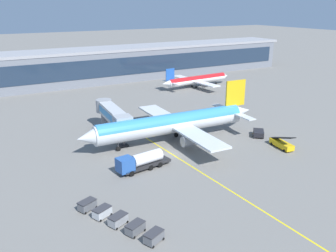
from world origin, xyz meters
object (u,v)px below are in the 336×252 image
object	(u,v)px
pushback_tug	(258,133)
baggage_cart_2	(118,220)
fuel_tanker	(140,161)
commuter_jet_near	(197,80)
baggage_cart_4	(87,205)
baggage_cart_0	(154,237)
main_airliner	(173,123)
baggage_cart_3	(102,212)
belt_loader	(282,144)
baggage_cart_1	(135,228)

from	to	relation	value
pushback_tug	baggage_cart_2	bearing A→B (deg)	-158.03
fuel_tanker	commuter_jet_near	bearing A→B (deg)	47.49
baggage_cart_4	baggage_cart_0	bearing A→B (deg)	-67.15
main_airliner	pushback_tug	world-z (taller)	main_airliner
main_airliner	commuter_jet_near	distance (m)	55.96
fuel_tanker	baggage_cart_2	distance (m)	17.61
main_airliner	pushback_tug	bearing A→B (deg)	-21.27
commuter_jet_near	baggage_cart_2	bearing A→B (deg)	-131.24
main_airliner	baggage_cart_2	distance (m)	33.65
main_airliner	baggage_cart_3	bearing A→B (deg)	-138.98
baggage_cart_4	commuter_jet_near	distance (m)	86.79
belt_loader	baggage_cart_2	world-z (taller)	belt_loader
baggage_cart_2	baggage_cart_4	distance (m)	6.40
baggage_cart_3	commuter_jet_near	size ratio (longest dim) A/B	0.10
baggage_cart_1	baggage_cart_4	xyz separation A→B (m)	(-3.73, 8.85, 0.00)
baggage_cart_4	baggage_cart_2	bearing A→B (deg)	-67.15
fuel_tanker	commuter_jet_near	world-z (taller)	commuter_jet_near
pushback_tug	belt_loader	bearing A→B (deg)	-95.91
belt_loader	baggage_cart_2	distance (m)	42.05
pushback_tug	baggage_cart_0	world-z (taller)	baggage_cart_0
fuel_tanker	baggage_cart_1	world-z (taller)	fuel_tanker
pushback_tug	baggage_cart_1	world-z (taller)	baggage_cart_1
main_airliner	baggage_cart_1	distance (m)	35.03
baggage_cart_2	baggage_cart_0	bearing A→B (deg)	-67.15
baggage_cart_2	baggage_cart_3	bearing A→B (deg)	112.85
pushback_tug	commuter_jet_near	bearing A→B (deg)	71.29
fuel_tanker	commuter_jet_near	distance (m)	71.88
pushback_tug	baggage_cart_3	world-z (taller)	baggage_cart_3
baggage_cart_0	baggage_cart_4	bearing A→B (deg)	112.85
baggage_cart_3	commuter_jet_near	xyz separation A→B (m)	(60.15, 64.25, 2.01)
main_airliner	fuel_tanker	distance (m)	16.41
fuel_tanker	baggage_cart_4	xyz separation A→B (m)	(-12.83, -8.32, -0.96)
main_airliner	pushback_tug	distance (m)	20.36
main_airliner	baggage_cart_2	world-z (taller)	main_airliner
belt_loader	baggage_cart_0	xyz separation A→B (m)	(-38.58, -14.96, -0.21)
baggage_cart_3	pushback_tug	bearing A→B (deg)	17.92
fuel_tanker	belt_loader	distance (m)	31.16
baggage_cart_1	baggage_cart_4	distance (m)	9.60
pushback_tug	baggage_cart_3	distance (m)	45.31
fuel_tanker	pushback_tug	bearing A→B (deg)	4.83
main_airliner	baggage_cart_3	world-z (taller)	main_airliner
main_airliner	belt_loader	distance (m)	23.65
fuel_tanker	pushback_tug	xyz separation A→B (m)	(31.53, 2.67, -0.90)
belt_loader	commuter_jet_near	size ratio (longest dim) A/B	0.23
baggage_cart_2	baggage_cart_4	size ratio (longest dim) A/B	1.00
main_airliner	belt_loader	bearing A→B (deg)	-40.17
fuel_tanker	baggage_cart_1	distance (m)	19.46
commuter_jet_near	baggage_cart_1	bearing A→B (deg)	-129.42
baggage_cart_1	baggage_cart_2	bearing A→B (deg)	112.85
commuter_jet_near	baggage_cart_3	bearing A→B (deg)	-133.11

